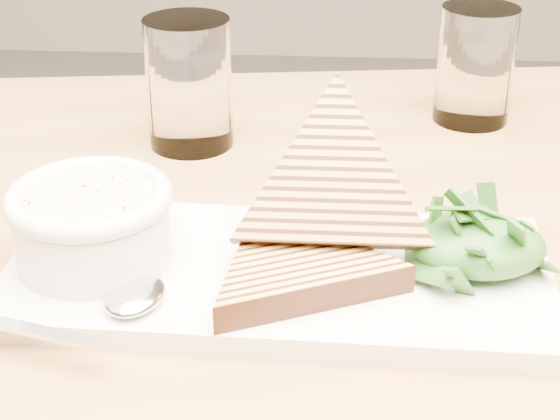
# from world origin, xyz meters

# --- Properties ---
(table_top) EXTENTS (1.36, 1.00, 0.04)m
(table_top) POSITION_xyz_m (0.11, 0.18, 0.75)
(table_top) COLOR olive
(table_top) RESTS_ON ground
(platter) EXTENTS (0.39, 0.18, 0.02)m
(platter) POSITION_xyz_m (0.07, 0.14, 0.78)
(platter) COLOR white
(platter) RESTS_ON table_top
(soup_bowl) EXTENTS (0.11, 0.11, 0.04)m
(soup_bowl) POSITION_xyz_m (-0.06, 0.14, 0.81)
(soup_bowl) COLOR white
(soup_bowl) RESTS_ON platter
(soup) EXTENTS (0.09, 0.09, 0.01)m
(soup) POSITION_xyz_m (-0.06, 0.14, 0.84)
(soup) COLOR beige
(soup) RESTS_ON soup_bowl
(bowl_rim) EXTENTS (0.12, 0.12, 0.01)m
(bowl_rim) POSITION_xyz_m (-0.06, 0.14, 0.84)
(bowl_rim) COLOR white
(bowl_rim) RESTS_ON soup_bowl
(sandwich_flat) EXTENTS (0.21, 0.21, 0.02)m
(sandwich_flat) POSITION_xyz_m (0.09, 0.12, 0.80)
(sandwich_flat) COLOR #C09142
(sandwich_flat) RESTS_ON platter
(sandwich_lean) EXTENTS (0.16, 0.17, 0.18)m
(sandwich_lean) POSITION_xyz_m (0.11, 0.16, 0.84)
(sandwich_lean) COLOR #C09142
(sandwich_lean) RESTS_ON sandwich_flat
(salad_base) EXTENTS (0.10, 0.08, 0.04)m
(salad_base) POSITION_xyz_m (0.21, 0.15, 0.81)
(salad_base) COLOR #173C11
(salad_base) RESTS_ON platter
(arugula_pile) EXTENTS (0.11, 0.10, 0.05)m
(arugula_pile) POSITION_xyz_m (0.21, 0.15, 0.81)
(arugula_pile) COLOR #326A25
(arugula_pile) RESTS_ON platter
(spoon_bowl) EXTENTS (0.05, 0.06, 0.01)m
(spoon_bowl) POSITION_xyz_m (-0.02, 0.09, 0.79)
(spoon_bowl) COLOR silver
(spoon_bowl) RESTS_ON platter
(spoon_handle) EXTENTS (0.13, 0.04, 0.00)m
(spoon_handle) POSITION_xyz_m (-0.08, 0.05, 0.79)
(spoon_handle) COLOR silver
(spoon_handle) RESTS_ON platter
(glass_near) EXTENTS (0.08, 0.08, 0.12)m
(glass_near) POSITION_xyz_m (-0.03, 0.38, 0.83)
(glass_near) COLOR white
(glass_near) RESTS_ON table_top
(glass_far) EXTENTS (0.08, 0.08, 0.12)m
(glass_far) POSITION_xyz_m (0.25, 0.46, 0.83)
(glass_far) COLOR white
(glass_far) RESTS_ON table_top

